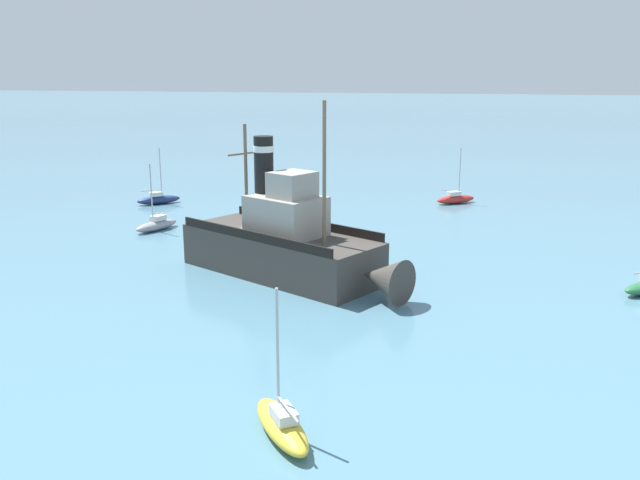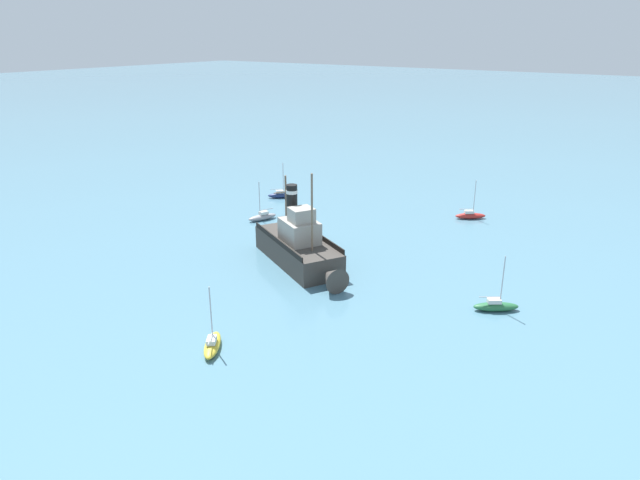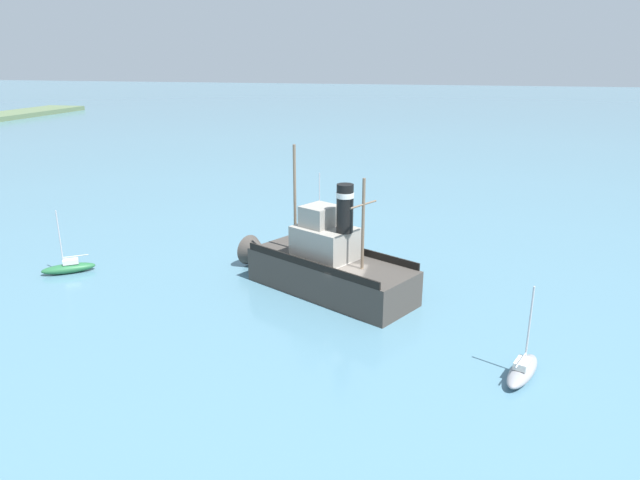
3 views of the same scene
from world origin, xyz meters
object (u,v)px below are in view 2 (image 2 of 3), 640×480
at_px(sailboat_grey, 262,217).
at_px(sailboat_green, 496,306).
at_px(sailboat_yellow, 212,344).
at_px(sailboat_navy, 281,195).
at_px(old_tugboat, 300,247).
at_px(sailboat_red, 470,215).

relative_size(sailboat_grey, sailboat_green, 1.00).
bearing_deg(sailboat_yellow, sailboat_grey, -146.52).
distance_m(sailboat_yellow, sailboat_grey, 30.62).
relative_size(sailboat_yellow, sailboat_grey, 1.00).
relative_size(sailboat_yellow, sailboat_navy, 1.00).
bearing_deg(sailboat_navy, old_tugboat, 43.02).
distance_m(sailboat_yellow, sailboat_red, 40.99).
distance_m(sailboat_yellow, sailboat_green, 23.47).
distance_m(old_tugboat, sailboat_green, 19.55).
bearing_deg(sailboat_red, sailboat_grey, -53.94).
relative_size(old_tugboat, sailboat_yellow, 2.92).
bearing_deg(sailboat_grey, sailboat_yellow, 33.48).
bearing_deg(old_tugboat, sailboat_navy, -136.98).
height_order(sailboat_yellow, sailboat_grey, same).
distance_m(sailboat_red, sailboat_navy, 25.99).
height_order(sailboat_red, sailboat_grey, same).
bearing_deg(sailboat_navy, sailboat_yellow, 31.43).
xyz_separation_m(sailboat_red, sailboat_grey, (15.25, -20.94, 0.00)).
height_order(old_tugboat, sailboat_green, old_tugboat).
relative_size(sailboat_grey, sailboat_navy, 1.00).
height_order(sailboat_grey, sailboat_green, same).
relative_size(sailboat_red, sailboat_green, 1.00).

